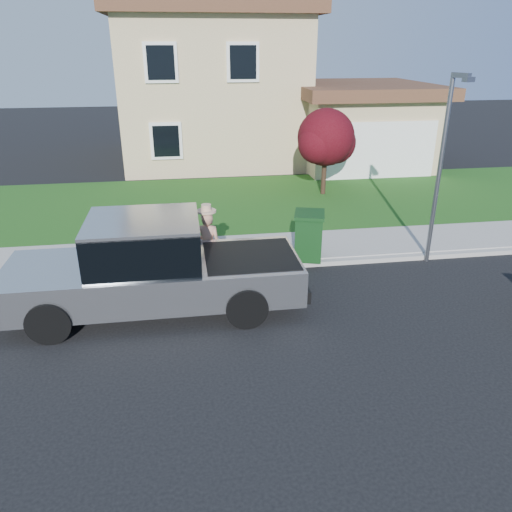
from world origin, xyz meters
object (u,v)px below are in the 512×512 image
(ornamental_tree, at_px, (327,140))
(street_lamp, at_px, (442,161))
(woman, at_px, (208,244))
(pickup_truck, at_px, (153,269))
(trash_bin, at_px, (309,235))

(ornamental_tree, xyz_separation_m, street_lamp, (1.05, -6.33, 0.59))
(woman, xyz_separation_m, ornamental_tree, (4.71, 6.48, 1.20))
(woman, distance_m, ornamental_tree, 8.10)
(pickup_truck, bearing_deg, ornamental_tree, 52.89)
(ornamental_tree, bearing_deg, woman, -126.01)
(woman, relative_size, trash_bin, 1.54)
(ornamental_tree, height_order, street_lamp, street_lamp)
(woman, bearing_deg, pickup_truck, 60.12)
(trash_bin, bearing_deg, street_lamp, 8.77)
(pickup_truck, height_order, street_lamp, street_lamp)
(ornamental_tree, relative_size, street_lamp, 0.66)
(pickup_truck, height_order, woman, pickup_truck)
(pickup_truck, distance_m, ornamental_tree, 9.91)
(woman, height_order, ornamental_tree, ornamental_tree)
(trash_bin, bearing_deg, ornamental_tree, 86.51)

